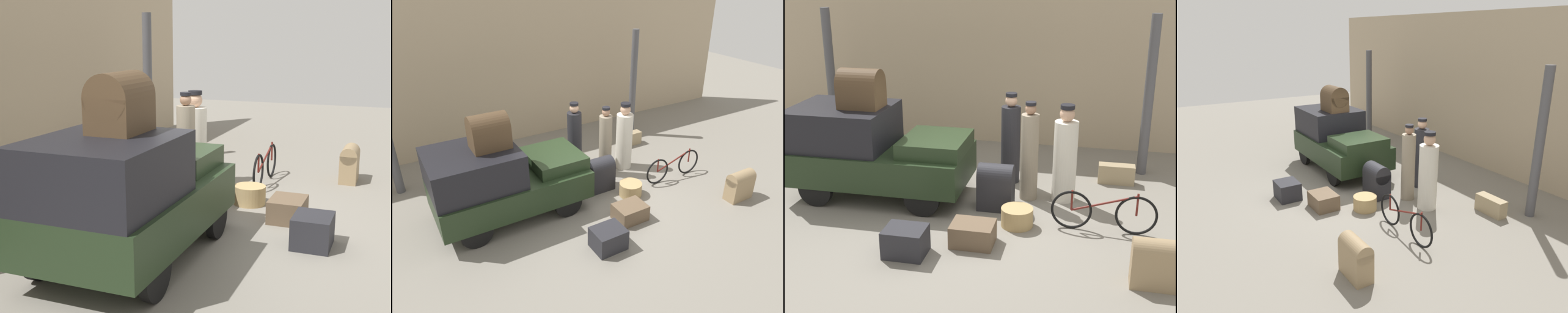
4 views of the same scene
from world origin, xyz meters
TOP-DOWN VIEW (x-y plane):
  - ground_plane at (0.00, 0.00)m, footprint 30.00×30.00m
  - station_building_facade at (0.00, 4.08)m, footprint 16.00×0.15m
  - canopy_pillar_left at (-3.80, 2.51)m, footprint 0.20×0.20m
  - canopy_pillar_right at (3.20, 2.51)m, footprint 0.20×0.20m
  - truck at (-1.90, 0.28)m, footprint 3.29×1.67m
  - bicycle at (2.42, -0.40)m, footprint 1.73×0.04m
  - wicker_basket at (0.99, -0.49)m, footprint 0.55×0.55m
  - porter_with_bicycle at (0.55, 1.48)m, footprint 0.38×0.38m
  - porter_lifting_near_truck at (1.68, 0.79)m, footprint 0.44×0.44m
  - porter_standing_middle at (1.03, 0.71)m, footprint 0.33×0.33m
  - suitcase_tan_flat at (-0.53, -1.82)m, footprint 0.63×0.52m
  - suitcase_black_upright at (0.40, -1.27)m, footprint 0.68×0.54m
  - trunk_umber_medium at (3.12, -1.92)m, footprint 0.66×0.33m
  - trunk_barrel_dark at (0.51, 0.13)m, footprint 0.63×0.45m
  - trunk_large_brown at (2.67, 1.83)m, footprint 0.72×0.26m
  - trunk_on_truck_roof at (-2.05, 0.28)m, footprint 0.76×0.57m

SIDE VIEW (x-z plane):
  - ground_plane at x=0.00m, z-range 0.00..0.00m
  - wicker_basket at x=0.99m, z-range 0.00..0.33m
  - suitcase_black_upright at x=0.40m, z-range 0.00..0.36m
  - trunk_large_brown at x=2.67m, z-range 0.00..0.39m
  - suitcase_tan_flat at x=-0.53m, z-range 0.00..0.44m
  - bicycle at x=2.42m, z-range -0.01..0.72m
  - trunk_umber_medium at x=3.12m, z-range 0.02..0.75m
  - trunk_barrel_dark at x=0.51m, z-range 0.02..0.87m
  - porter_lifting_near_truck at x=1.68m, z-range -0.08..1.76m
  - porter_with_bicycle at x=0.55m, z-range -0.07..1.77m
  - porter_standing_middle at x=1.03m, z-range -0.06..1.81m
  - truck at x=-1.90m, z-range 0.05..1.77m
  - canopy_pillar_left at x=-3.80m, z-range 0.00..3.31m
  - canopy_pillar_right at x=3.20m, z-range 0.00..3.31m
  - trunk_on_truck_roof at x=-2.05m, z-range 1.70..2.42m
  - station_building_facade at x=0.00m, z-range 0.00..4.50m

